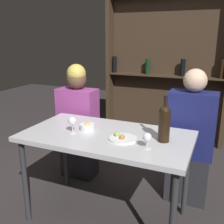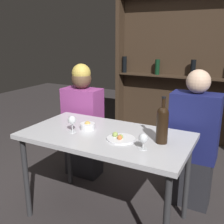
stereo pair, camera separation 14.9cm
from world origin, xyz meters
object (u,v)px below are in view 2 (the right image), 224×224
object	(u,v)px
wine_bottle	(162,123)
seated_person_left	(83,123)
food_plate_0	(120,138)
seated_person_right	(193,144)
wine_glass_0	(143,139)
wine_glass_1	(72,121)
snack_bowl	(88,126)

from	to	relation	value
wine_bottle	seated_person_left	xyz separation A→B (m)	(-1.02, 0.51, -0.31)
food_plate_0	wine_bottle	bearing A→B (deg)	15.88
wine_bottle	seated_person_right	world-z (taller)	seated_person_right
wine_glass_0	wine_glass_1	world-z (taller)	wine_glass_1
snack_bowl	wine_glass_1	bearing A→B (deg)	-120.25
food_plate_0	seated_person_right	bearing A→B (deg)	54.35
wine_bottle	wine_glass_1	world-z (taller)	wine_bottle
food_plate_0	wine_glass_1	bearing A→B (deg)	-174.94
wine_bottle	wine_glass_0	xyz separation A→B (m)	(-0.08, -0.17, -0.07)
wine_glass_1	food_plate_0	xyz separation A→B (m)	(0.40, 0.04, -0.09)
wine_glass_1	snack_bowl	distance (m)	0.15
wine_glass_0	snack_bowl	distance (m)	0.57
wine_bottle	wine_glass_0	size ratio (longest dim) A/B	3.06
wine_bottle	food_plate_0	distance (m)	0.33
wine_glass_0	snack_bowl	world-z (taller)	wine_glass_0
wine_glass_0	seated_person_left	bearing A→B (deg)	144.36
seated_person_left	wine_bottle	bearing A→B (deg)	-26.52
wine_glass_0	seated_person_right	world-z (taller)	seated_person_right
snack_bowl	wine_bottle	bearing A→B (deg)	0.12
seated_person_right	seated_person_left	bearing A→B (deg)	180.00
wine_glass_1	seated_person_right	distance (m)	1.07
food_plate_0	seated_person_right	size ratio (longest dim) A/B	0.17
wine_glass_0	wine_glass_1	bearing A→B (deg)	175.42
food_plate_0	snack_bowl	xyz separation A→B (m)	(-0.34, 0.08, 0.02)
seated_person_left	seated_person_right	xyz separation A→B (m)	(1.15, 0.00, -0.01)
wine_glass_1	snack_bowl	world-z (taller)	wine_glass_1
wine_glass_1	food_plate_0	distance (m)	0.41
wine_glass_0	food_plate_0	world-z (taller)	wine_glass_0
food_plate_0	seated_person_right	xyz separation A→B (m)	(0.42, 0.59, -0.19)
wine_bottle	wine_glass_1	distance (m)	0.70
wine_glass_1	wine_glass_0	bearing A→B (deg)	-4.58
seated_person_left	food_plate_0	bearing A→B (deg)	-38.95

